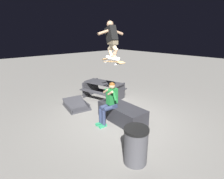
{
  "coord_description": "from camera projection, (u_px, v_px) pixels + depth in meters",
  "views": [
    {
      "loc": [
        -3.89,
        3.87,
        2.83
      ],
      "look_at": [
        0.03,
        0.3,
        1.14
      ],
      "focal_mm": 28.2,
      "sensor_mm": 36.0,
      "label": 1
    }
  ],
  "objects": [
    {
      "name": "skateboard",
      "position": [
        113.0,
        62.0,
        5.45
      ],
      "size": [
        1.04,
        0.35,
        0.13
      ],
      "color": "#AD8451"
    },
    {
      "name": "ledge_box_main",
      "position": [
        122.0,
        113.0,
        5.92
      ],
      "size": [
        1.79,
        0.84,
        0.54
      ],
      "primitive_type": "cube",
      "rotation": [
        0.0,
        0.0,
        -0.06
      ],
      "color": "#28282D",
      "rests_on": "ground"
    },
    {
      "name": "picnic_table_back",
      "position": [
        104.0,
        87.0,
        7.97
      ],
      "size": [
        1.98,
        1.72,
        0.75
      ],
      "color": "#38383D",
      "rests_on": "ground"
    },
    {
      "name": "trash_bin",
      "position": [
        136.0,
        145.0,
        3.94
      ],
      "size": [
        0.56,
        0.56,
        0.87
      ],
      "color": "#47474C",
      "rests_on": "ground"
    },
    {
      "name": "person_sitting_on_ledge",
      "position": [
        109.0,
        101.0,
        5.61
      ],
      "size": [
        0.59,
        0.76,
        1.38
      ],
      "color": "#2D3856",
      "rests_on": "ground"
    },
    {
      "name": "ground_plane",
      "position": [
        119.0,
        119.0,
        6.08
      ],
      "size": [
        40.0,
        40.0,
        0.0
      ],
      "primitive_type": "plane",
      "color": "gray"
    },
    {
      "name": "skater_airborne",
      "position": [
        112.0,
        38.0,
        5.28
      ],
      "size": [
        0.63,
        0.89,
        1.12
      ],
      "color": "white"
    },
    {
      "name": "kicker_ramp",
      "position": [
        77.0,
        106.0,
        7.04
      ],
      "size": [
        1.27,
        1.03,
        0.39
      ],
      "color": "#38383D",
      "rests_on": "ground"
    }
  ]
}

